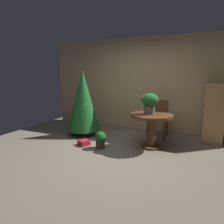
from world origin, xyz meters
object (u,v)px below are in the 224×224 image
at_px(wooden_chair_far, 159,116).
at_px(potted_plant, 100,139).
at_px(wooden_cabinet, 213,113).
at_px(gift_box_red, 84,143).
at_px(flower_vase, 150,102).
at_px(holiday_tree, 83,101).
at_px(round_dining_table, 151,124).

relative_size(wooden_chair_far, potted_plant, 2.55).
distance_m(wooden_cabinet, potted_plant, 2.73).
relative_size(gift_box_red, potted_plant, 0.81).
height_order(flower_vase, holiday_tree, holiday_tree).
bearing_deg(gift_box_red, flower_vase, 19.29).
bearing_deg(wooden_chair_far, potted_plant, -126.08).
bearing_deg(gift_box_red, wooden_chair_far, 43.33).
bearing_deg(flower_vase, wooden_cabinet, 38.86).
relative_size(round_dining_table, potted_plant, 2.47).
bearing_deg(gift_box_red, potted_plant, -2.06).
xyz_separation_m(flower_vase, wooden_cabinet, (1.28, 1.03, -0.32)).
bearing_deg(holiday_tree, round_dining_table, -6.52).
height_order(flower_vase, gift_box_red, flower_vase).
height_order(round_dining_table, wooden_cabinet, wooden_cabinet).
bearing_deg(wooden_cabinet, flower_vase, -141.14).
xyz_separation_m(round_dining_table, potted_plant, (-0.98, -0.51, -0.33)).
distance_m(wooden_chair_far, wooden_cabinet, 1.25).
distance_m(round_dining_table, flower_vase, 0.48).
height_order(holiday_tree, wooden_cabinet, holiday_tree).
bearing_deg(holiday_tree, potted_plant, -39.54).
relative_size(flower_vase, gift_box_red, 1.50).
distance_m(round_dining_table, holiday_tree, 1.90).
distance_m(round_dining_table, potted_plant, 1.15).
height_order(round_dining_table, holiday_tree, holiday_tree).
distance_m(round_dining_table, gift_box_red, 1.57).
bearing_deg(potted_plant, round_dining_table, 27.22).
relative_size(round_dining_table, flower_vase, 2.03).
bearing_deg(potted_plant, flower_vase, 27.84).
bearing_deg(wooden_chair_far, gift_box_red, -136.67).
distance_m(flower_vase, wooden_chair_far, 0.98).
bearing_deg(round_dining_table, gift_box_red, -160.87).
bearing_deg(wooden_cabinet, gift_box_red, -150.29).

